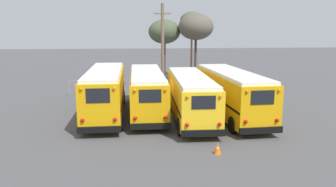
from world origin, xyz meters
The scene contains 11 objects.
ground_plane centered at (0.00, 0.00, 0.00)m, with size 160.00×160.00×0.00m, color #4C4C4F.
school_bus_0 centered at (-4.37, 0.04, 1.79)m, with size 2.63×10.19×3.29m.
school_bus_1 centered at (-1.46, 0.42, 1.68)m, with size 2.53×10.13×3.08m.
school_bus_2 centered at (1.46, -1.20, 1.64)m, with size 2.64×10.14×2.99m.
school_bus_3 centered at (4.38, -0.92, 1.74)m, with size 3.08×10.29×3.19m.
utility_pole centered at (0.55, 11.36, 4.42)m, with size 1.80×0.34×8.62m.
bare_tree_0 centered at (4.59, 17.35, 6.97)m, with size 2.87×2.87×8.13m.
bare_tree_1 centered at (1.00, 14.58, 5.71)m, with size 3.60×3.60×7.10m.
bare_tree_2 centered at (4.34, 13.18, 6.26)m, with size 3.83×3.83×7.72m.
fence_line centered at (0.00, 7.27, 0.98)m, with size 16.81×0.06×1.42m.
traffic_cone centered at (1.76, -7.81, 0.29)m, with size 0.36×0.36×0.59m.
Camera 1 is at (-2.11, -22.80, 6.08)m, focal length 35.00 mm.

